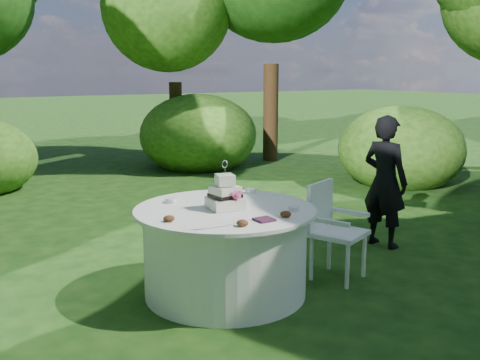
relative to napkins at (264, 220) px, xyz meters
name	(u,v)px	position (x,y,z in m)	size (l,w,h in m)	color
ground	(226,293)	(-0.06, 0.52, -0.78)	(80.00, 80.00, 0.00)	black
napkins	(264,220)	(0.00, 0.00, 0.00)	(0.14, 0.14, 0.02)	#451D38
feather_plume	(219,225)	(-0.37, 0.06, 0.00)	(0.48, 0.07, 0.01)	white
guest	(385,181)	(2.13, 0.79, -0.05)	(0.53, 0.35, 1.46)	black
table	(225,251)	(-0.06, 0.52, -0.39)	(1.56, 1.56, 0.77)	white
cake	(225,196)	(-0.06, 0.50, 0.10)	(0.30, 0.31, 0.41)	white
chair	(331,224)	(0.99, 0.35, -0.26)	(0.59, 0.59, 0.90)	white
votives	(238,199)	(0.16, 0.67, 0.01)	(0.93, 0.92, 0.04)	silver
petal_cups	(233,218)	(-0.22, 0.11, 0.02)	(0.95, 0.50, 0.05)	#562D16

